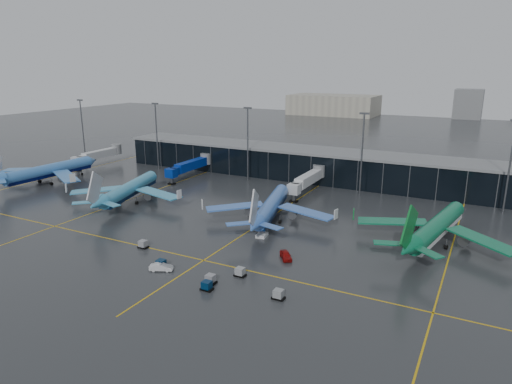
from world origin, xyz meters
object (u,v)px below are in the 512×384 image
at_px(mobile_airstair, 262,234).
at_px(service_van_white, 161,267).
at_px(baggage_carts, 203,272).
at_px(airliner_arkefly, 129,181).
at_px(airliner_klm_west, 49,163).
at_px(airliner_aer_lingus, 438,216).
at_px(airliner_klm_near, 271,197).
at_px(service_van_red, 286,255).

xyz_separation_m(mobile_airstair, service_van_white, (-9.14, -25.76, -0.01)).
distance_m(baggage_carts, mobile_airstair, 23.87).
relative_size(airliner_arkefly, service_van_white, 8.91).
distance_m(airliner_klm_west, service_van_white, 87.91).
height_order(airliner_klm_west, airliner_aer_lingus, airliner_klm_west).
bearing_deg(service_van_white, airliner_aer_lingus, -73.07).
xyz_separation_m(airliner_klm_near, airliner_aer_lingus, (40.19, 2.75, 0.30)).
distance_m(airliner_arkefly, airliner_aer_lingus, 84.67).
xyz_separation_m(service_van_red, service_van_white, (-19.42, -16.55, -0.05)).
height_order(baggage_carts, service_van_white, baggage_carts).
xyz_separation_m(airliner_klm_near, service_van_red, (13.62, -21.00, -5.42)).
bearing_deg(service_van_white, mobile_airstair, -43.83).
bearing_deg(mobile_airstair, service_van_red, -50.12).
relative_size(baggage_carts, service_van_white, 8.30).
height_order(airliner_arkefly, service_van_white, airliner_arkefly).
distance_m(airliner_klm_near, mobile_airstair, 13.42).
height_order(mobile_airstair, service_van_white, mobile_airstair).
distance_m(airliner_klm_west, service_van_red, 100.92).
distance_m(airliner_klm_west, baggage_carts, 95.05).
relative_size(airliner_arkefly, airliner_klm_near, 1.02).
relative_size(airliner_arkefly, airliner_aer_lingus, 0.97).
distance_m(airliner_arkefly, service_van_white, 51.13).
height_order(service_van_red, service_van_white, service_van_red).
bearing_deg(service_van_white, airliner_arkefly, 24.76).
height_order(airliner_klm_near, service_van_red, airliner_klm_near).
bearing_deg(service_van_red, airliner_klm_near, 86.06).
distance_m(baggage_carts, service_van_red, 18.16).
distance_m(airliner_arkefly, service_van_red, 60.44).
height_order(airliner_klm_near, airliner_aer_lingus, airliner_aer_lingus).
relative_size(airliner_arkefly, mobile_airstair, 11.87).
bearing_deg(airliner_klm_west, airliner_aer_lingus, 2.98).
bearing_deg(airliner_klm_west, baggage_carts, -20.47).
distance_m(airliner_klm_near, baggage_carts, 36.18).
relative_size(airliner_klm_west, airliner_aer_lingus, 1.05).
distance_m(airliner_klm_near, service_van_red, 25.61).
distance_m(airliner_klm_west, mobile_airstair, 89.20).
distance_m(airliner_klm_near, airliner_aer_lingus, 40.29).
xyz_separation_m(airliner_aer_lingus, baggage_carts, (-37.30, -38.40, -5.77)).
xyz_separation_m(airliner_aer_lingus, mobile_airstair, (-36.85, -14.54, -5.76)).
distance_m(baggage_carts, service_van_white, 8.89).
distance_m(airliner_arkefly, baggage_carts, 56.86).
xyz_separation_m(airliner_klm_near, mobile_airstair, (3.34, -11.79, -5.46)).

